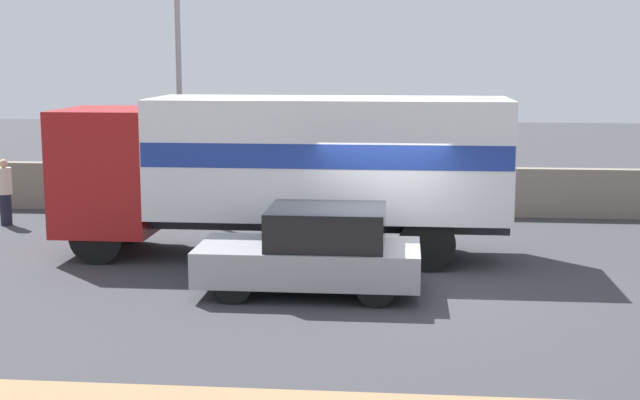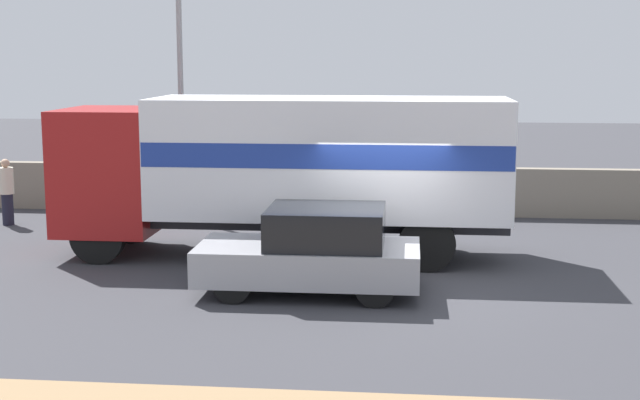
% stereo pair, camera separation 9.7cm
% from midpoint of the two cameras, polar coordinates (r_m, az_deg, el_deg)
% --- Properties ---
extents(ground_plane, '(80.00, 80.00, 0.00)m').
position_cam_midpoint_polar(ground_plane, '(16.05, 3.72, -5.70)').
color(ground_plane, '#38383D').
extents(stone_wall_backdrop, '(60.00, 0.35, 1.26)m').
position_cam_midpoint_polar(stone_wall_backdrop, '(23.33, 4.32, 0.62)').
color(stone_wall_backdrop, gray).
rests_on(stone_wall_backdrop, ground_plane).
extents(street_lamp, '(0.56, 0.28, 6.83)m').
position_cam_midpoint_polar(street_lamp, '(22.59, -9.17, 8.73)').
color(street_lamp, gray).
rests_on(street_lamp, ground_plane).
extents(box_truck, '(9.15, 2.43, 3.28)m').
position_cam_midpoint_polar(box_truck, '(18.22, -2.23, 2.40)').
color(box_truck, maroon).
rests_on(box_truck, ground_plane).
extents(car_hatchback, '(3.87, 1.83, 1.53)m').
position_cam_midpoint_polar(car_hatchback, '(15.59, -0.53, -3.29)').
color(car_hatchback, '#9E9EA3').
rests_on(car_hatchback, ground_plane).
extents(pedestrian, '(0.36, 0.36, 1.63)m').
position_cam_midpoint_polar(pedestrian, '(23.05, -19.63, 0.54)').
color(pedestrian, '#1E1E2D').
rests_on(pedestrian, ground_plane).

